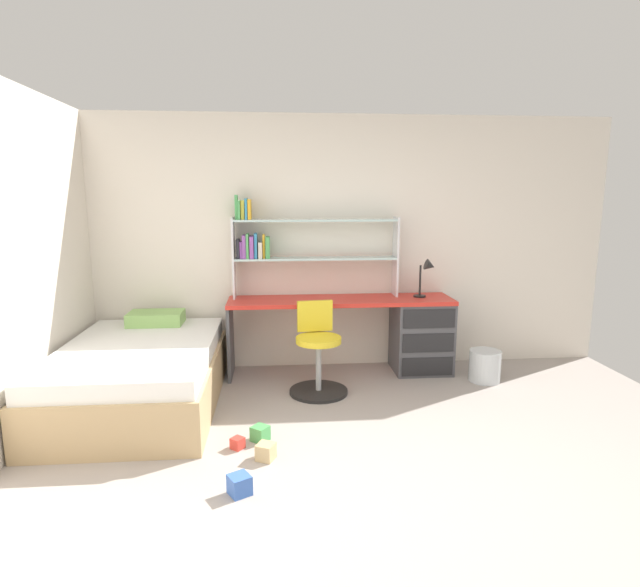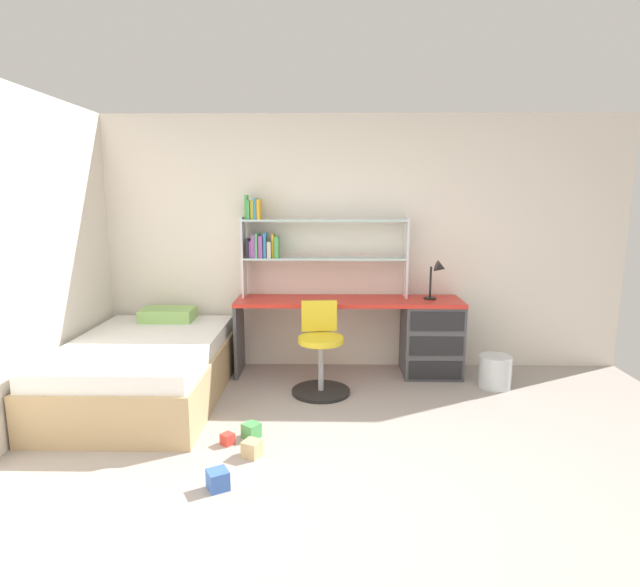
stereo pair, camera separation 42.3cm
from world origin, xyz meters
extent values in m
cube|color=#9E938C|center=(0.00, 0.00, -0.01)|extent=(5.67, 6.09, 0.02)
cube|color=silver|center=(0.00, 2.58, 1.26)|extent=(5.67, 0.06, 2.51)
cube|color=red|center=(0.07, 2.28, 0.73)|extent=(2.18, 0.50, 0.04)
cube|color=#4C4C51|center=(0.89, 2.28, 0.36)|extent=(0.55, 0.48, 0.71)
cube|color=#4C4C51|center=(-1.00, 2.28, 0.36)|extent=(0.03, 0.45, 0.71)
cube|color=black|center=(0.89, 2.03, 0.12)|extent=(0.50, 0.01, 0.18)
cube|color=black|center=(0.89, 2.03, 0.36)|extent=(0.50, 0.01, 0.18)
cube|color=black|center=(0.89, 2.03, 0.59)|extent=(0.50, 0.01, 0.18)
cube|color=silver|center=(-0.95, 2.41, 1.14)|extent=(0.02, 0.22, 0.78)
cube|color=silver|center=(0.64, 2.41, 1.14)|extent=(0.02, 0.22, 0.78)
cube|color=silver|center=(-0.16, 2.41, 1.13)|extent=(1.57, 0.22, 0.02)
cube|color=silver|center=(-0.16, 2.41, 1.50)|extent=(1.57, 0.22, 0.02)
cube|color=#26262D|center=(-0.91, 2.41, 1.23)|extent=(0.03, 0.14, 0.18)
cube|color=purple|center=(-0.88, 2.41, 1.22)|extent=(0.02, 0.13, 0.16)
cube|color=purple|center=(-0.85, 2.41, 1.25)|extent=(0.03, 0.18, 0.22)
cube|color=#4CA559|center=(-0.82, 2.41, 1.26)|extent=(0.02, 0.20, 0.23)
cube|color=purple|center=(-0.78, 2.41, 1.25)|extent=(0.04, 0.19, 0.21)
cube|color=#338CBF|center=(-0.74, 2.41, 1.26)|extent=(0.03, 0.16, 0.24)
cube|color=beige|center=(-0.70, 2.41, 1.22)|extent=(0.04, 0.19, 0.16)
cube|color=gold|center=(-0.66, 2.41, 1.25)|extent=(0.02, 0.13, 0.23)
cube|color=#4CA559|center=(-0.63, 2.41, 1.24)|extent=(0.04, 0.17, 0.21)
cube|color=#4CA559|center=(-0.91, 2.41, 1.63)|extent=(0.02, 0.14, 0.23)
cube|color=#4CA559|center=(-0.89, 2.41, 1.60)|extent=(0.02, 0.18, 0.18)
cube|color=yellow|center=(-0.85, 2.41, 1.60)|extent=(0.03, 0.13, 0.18)
cube|color=#338CBF|center=(-0.82, 2.41, 1.61)|extent=(0.02, 0.19, 0.20)
cube|color=gold|center=(-0.79, 2.41, 1.61)|extent=(0.03, 0.19, 0.19)
cylinder|color=black|center=(0.86, 2.30, 0.76)|extent=(0.12, 0.12, 0.02)
cylinder|color=black|center=(0.86, 2.30, 0.92)|extent=(0.02, 0.02, 0.30)
cone|color=black|center=(0.94, 2.25, 1.07)|extent=(0.12, 0.11, 0.13)
cylinder|color=black|center=(-0.19, 1.75, 0.01)|extent=(0.52, 0.52, 0.03)
cylinder|color=#A5A8AD|center=(-0.19, 1.75, 0.23)|extent=(0.05, 0.05, 0.47)
cylinder|color=yellow|center=(-0.19, 1.75, 0.49)|extent=(0.40, 0.40, 0.05)
cube|color=yellow|center=(-0.20, 1.93, 0.67)|extent=(0.32, 0.07, 0.28)
cube|color=tan|center=(-1.69, 1.59, 0.20)|extent=(1.25, 1.88, 0.39)
cube|color=white|center=(-1.69, 1.59, 0.46)|extent=(1.19, 1.82, 0.14)
cube|color=#8CBF66|center=(-1.69, 2.28, 0.59)|extent=(0.50, 0.32, 0.12)
cylinder|color=silver|center=(1.41, 1.92, 0.15)|extent=(0.29, 0.29, 0.30)
cube|color=#3860B7|center=(-0.78, 0.20, 0.06)|extent=(0.16, 0.16, 0.12)
cube|color=red|center=(-0.83, 0.77, 0.04)|extent=(0.11, 0.11, 0.08)
cube|color=#479E51|center=(-0.68, 0.87, 0.05)|extent=(0.15, 0.15, 0.11)
cube|color=tan|center=(-0.63, 0.60, 0.06)|extent=(0.15, 0.15, 0.11)
camera|label=1|loc=(-0.54, -2.60, 1.73)|focal=29.00mm
camera|label=2|loc=(-0.12, -2.62, 1.73)|focal=29.00mm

